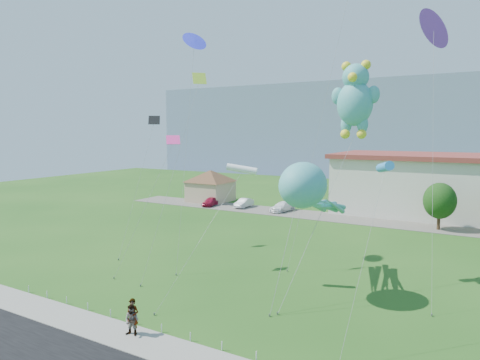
# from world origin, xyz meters

# --- Properties ---
(ground) EXTENTS (160.00, 160.00, 0.00)m
(ground) POSITION_xyz_m (0.00, 0.00, 0.00)
(ground) COLOR #1F4F16
(ground) RESTS_ON ground
(sidewalk) EXTENTS (80.00, 2.50, 0.10)m
(sidewalk) POSITION_xyz_m (0.00, -2.75, 0.05)
(sidewalk) COLOR gray
(sidewalk) RESTS_ON ground
(parking_strip) EXTENTS (70.00, 6.00, 0.06)m
(parking_strip) POSITION_xyz_m (0.00, 35.00, 0.03)
(parking_strip) COLOR #59544C
(parking_strip) RESTS_ON ground
(hill_ridge) EXTENTS (160.00, 50.00, 25.00)m
(hill_ridge) POSITION_xyz_m (0.00, 120.00, 12.50)
(hill_ridge) COLOR slate
(hill_ridge) RESTS_ON ground
(pavilion) EXTENTS (9.20, 9.20, 5.00)m
(pavilion) POSITION_xyz_m (-24.00, 38.00, 3.02)
(pavilion) COLOR tan
(pavilion) RESTS_ON ground
(rope_fence) EXTENTS (26.05, 0.05, 0.50)m
(rope_fence) POSITION_xyz_m (0.00, -1.30, 0.25)
(rope_fence) COLOR white
(rope_fence) RESTS_ON ground
(tree_near) EXTENTS (3.60, 3.60, 5.47)m
(tree_near) POSITION_xyz_m (10.00, 34.00, 3.39)
(tree_near) COLOR #3F2B19
(tree_near) RESTS_ON ground
(pedestrian_left) EXTENTS (0.82, 0.64, 2.00)m
(pedestrian_left) POSITION_xyz_m (-2.13, -2.37, 1.10)
(pedestrian_left) COLOR gray
(pedestrian_left) RESTS_ON sidewalk
(pedestrian_right) EXTENTS (0.96, 0.82, 1.72)m
(pedestrian_right) POSITION_xyz_m (-2.03, -2.53, 0.96)
(pedestrian_right) COLOR gray
(pedestrian_right) RESTS_ON sidewalk
(parked_car_red) EXTENTS (2.14, 3.97, 1.28)m
(parked_car_red) POSITION_xyz_m (-21.48, 34.16, 0.70)
(parked_car_red) COLOR maroon
(parked_car_red) RESTS_ON parking_strip
(parked_car_silver) EXTENTS (1.41, 3.93, 1.29)m
(parked_car_silver) POSITION_xyz_m (-16.45, 35.57, 0.71)
(parked_car_silver) COLOR silver
(parked_car_silver) RESTS_ON parking_strip
(parked_car_white) EXTENTS (2.72, 4.84, 1.32)m
(parked_car_white) POSITION_xyz_m (-10.14, 35.46, 0.72)
(parked_car_white) COLOR white
(parked_car_white) RESTS_ON parking_strip
(octopus_kite) EXTENTS (3.09, 10.86, 9.22)m
(octopus_kite) POSITION_xyz_m (3.80, 8.78, 6.98)
(octopus_kite) COLOR teal
(octopus_kite) RESTS_ON ground
(teddy_bear_kite) EXTENTS (3.82, 10.10, 16.36)m
(teddy_bear_kite) POSITION_xyz_m (5.65, 12.99, 13.69)
(teddy_bear_kite) COLOR teal
(teddy_bear_kite) RESTS_ON ground
(small_kite_black) EXTENTS (1.48, 6.69, 12.77)m
(small_kite_black) POSITION_xyz_m (-13.89, 12.60, 10.86)
(small_kite_black) COLOR black
(small_kite_black) RESTS_ON ground
(small_kite_purple) EXTENTS (2.38, 7.78, 19.28)m
(small_kite_purple) POSITION_xyz_m (10.52, 15.44, 18.12)
(small_kite_purple) COLOR #9138E1
(small_kite_purple) RESTS_ON ground
(small_kite_yellow) EXTENTS (1.47, 7.28, 15.94)m
(small_kite_yellow) POSITION_xyz_m (-6.36, 9.18, 13.43)
(small_kite_yellow) COLOR #C2ED37
(small_kite_yellow) RESTS_ON ground
(small_kite_pink) EXTENTS (2.77, 5.57, 10.98)m
(small_kite_pink) POSITION_xyz_m (-8.08, 8.01, 9.39)
(small_kite_pink) COLOR #FF3898
(small_kite_pink) RESTS_ON ground
(small_kite_blue) EXTENTS (3.05, 6.42, 19.79)m
(small_kite_blue) POSITION_xyz_m (-8.35, 12.25, 18.61)
(small_kite_blue) COLOR #252CD3
(small_kite_blue) RESTS_ON ground
(small_kite_cyan) EXTENTS (1.10, 6.30, 9.73)m
(small_kite_cyan) POSITION_xyz_m (9.49, 5.08, 9.22)
(small_kite_cyan) COLOR #2F89D4
(small_kite_cyan) RESTS_ON ground
(small_kite_white) EXTENTS (2.20, 8.72, 8.96)m
(small_kite_white) POSITION_xyz_m (-0.99, 7.69, 8.45)
(small_kite_white) COLOR white
(small_kite_white) RESTS_ON ground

